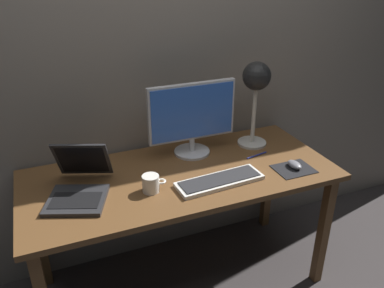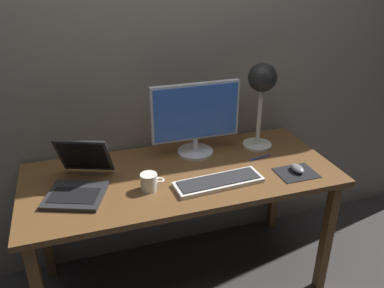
{
  "view_description": "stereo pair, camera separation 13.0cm",
  "coord_description": "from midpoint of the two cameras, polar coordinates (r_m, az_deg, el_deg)",
  "views": [
    {
      "loc": [
        -0.61,
        -1.65,
        1.76
      ],
      "look_at": [
        0.04,
        -0.05,
        0.92
      ],
      "focal_mm": 36.81,
      "sensor_mm": 36.0,
      "label": 1
    },
    {
      "loc": [
        -0.49,
        -1.69,
        1.76
      ],
      "look_at": [
        0.04,
        -0.05,
        0.92
      ],
      "focal_mm": 36.81,
      "sensor_mm": 36.0,
      "label": 2
    }
  ],
  "objects": [
    {
      "name": "ground_plane",
      "position": [
        2.49,
        0.24,
        -19.07
      ],
      "size": [
        4.8,
        4.8,
        0.0
      ],
      "primitive_type": "plane",
      "color": "#383333",
      "rests_on": "ground"
    },
    {
      "name": "back_wall",
      "position": [
        2.19,
        -3.05,
        13.8
      ],
      "size": [
        4.8,
        0.06,
        2.6
      ],
      "primitive_type": "cube",
      "color": "gray",
      "rests_on": "ground"
    },
    {
      "name": "desk",
      "position": [
        2.07,
        0.28,
        -6.07
      ],
      "size": [
        1.6,
        0.7,
        0.74
      ],
      "color": "brown",
      "rests_on": "ground"
    },
    {
      "name": "monitor",
      "position": [
        2.13,
        2.26,
        4.0
      ],
      "size": [
        0.49,
        0.2,
        0.41
      ],
      "color": "silver",
      "rests_on": "desk"
    },
    {
      "name": "keyboard_main",
      "position": [
        1.94,
        5.82,
        -5.5
      ],
      "size": [
        0.45,
        0.17,
        0.03
      ],
      "color": "silver",
      "rests_on": "desk"
    },
    {
      "name": "laptop",
      "position": [
        1.93,
        -14.13,
        -4.56
      ],
      "size": [
        0.37,
        0.42,
        0.23
      ],
      "color": "#28282B",
      "rests_on": "desk"
    },
    {
      "name": "desk_lamp",
      "position": [
        2.21,
        11.76,
        8.23
      ],
      "size": [
        0.17,
        0.17,
        0.49
      ],
      "color": "beige",
      "rests_on": "desk"
    },
    {
      "name": "mousepad",
      "position": [
        2.11,
        16.58,
        -4.06
      ],
      "size": [
        0.2,
        0.16,
        0.0
      ],
      "primitive_type": "cube",
      "color": "black",
      "rests_on": "desk"
    },
    {
      "name": "mouse",
      "position": [
        2.12,
        16.71,
        -3.44
      ],
      "size": [
        0.06,
        0.1,
        0.03
      ],
      "primitive_type": "ellipsoid",
      "color": "slate",
      "rests_on": "mousepad"
    },
    {
      "name": "coffee_mug",
      "position": [
        1.88,
        -4.24,
        -5.52
      ],
      "size": [
        0.12,
        0.08,
        0.08
      ],
      "color": "white",
      "rests_on": "desk"
    },
    {
      "name": "pen",
      "position": [
        2.21,
        11.52,
        -1.97
      ],
      "size": [
        0.14,
        0.04,
        0.01
      ],
      "primitive_type": "cylinder",
      "rotation": [
        0.0,
        1.57,
        0.2
      ],
      "color": "#2633A5",
      "rests_on": "desk"
    }
  ]
}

